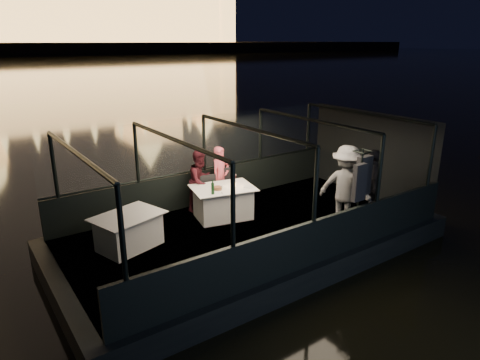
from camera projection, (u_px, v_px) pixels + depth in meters
boat_hull at (250, 248)px, 9.90m from camera, size 8.60×4.40×1.00m
boat_deck at (250, 229)px, 9.75m from camera, size 8.00×4.00×0.04m
gunwale_port at (205, 186)px, 11.17m from camera, size 8.00×0.08×0.90m
gunwale_starboard at (313, 243)px, 8.05m from camera, size 8.00×0.08×0.90m
cabin_glass_port at (204, 143)px, 10.81m from camera, size 8.00×0.02×1.40m
cabin_glass_starboard at (316, 185)px, 7.69m from camera, size 8.00×0.02×1.40m
cabin_roof_glass at (251, 129)px, 9.03m from camera, size 8.00×4.00×0.02m
end_wall_fore at (59, 222)px, 7.22m from camera, size 0.02×4.00×2.30m
end_wall_aft at (370, 154)px, 11.56m from camera, size 0.02×4.00×2.30m
canopy_ribs at (250, 180)px, 9.39m from camera, size 8.00×4.00×2.30m
dining_table_central at (223, 202)px, 10.23m from camera, size 1.64×1.34×0.77m
dining_table_aft at (129, 230)px, 8.73m from camera, size 1.58×1.33×0.72m
chair_port_left at (212, 195)px, 10.54m from camera, size 0.47×0.47×0.90m
chair_port_right at (231, 190)px, 10.85m from camera, size 0.52×0.52×0.99m
coat_stand at (358, 200)px, 8.93m from camera, size 0.68×0.61×2.01m
person_woman_coral at (221, 178)px, 10.90m from camera, size 0.63×0.50×1.55m
person_man_maroon at (201, 182)px, 10.58m from camera, size 0.88×0.77×1.55m
passenger_stripe at (345, 190)px, 9.65m from camera, size 1.13×1.40×1.90m
passenger_dark at (371, 185)px, 10.01m from camera, size 1.00×1.03×1.72m
wine_bottle at (213, 188)px, 9.63m from camera, size 0.07×0.07×0.33m
bread_basket at (218, 188)px, 9.94m from camera, size 0.21×0.21×0.08m
amber_candle at (235, 185)px, 10.18m from camera, size 0.07×0.07×0.08m
plate_near at (248, 187)px, 10.14m from camera, size 0.27×0.27×0.01m
plate_far at (216, 187)px, 10.12m from camera, size 0.34×0.34×0.02m
wine_glass_white at (222, 189)px, 9.69m from camera, size 0.06×0.06×0.17m
wine_glass_red at (235, 179)px, 10.44m from camera, size 0.08×0.08×0.20m
wine_glass_empty at (235, 185)px, 10.00m from camera, size 0.08×0.08×0.20m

